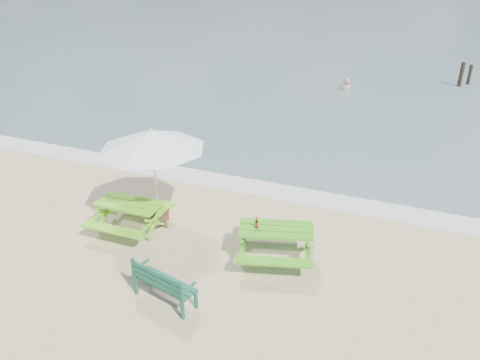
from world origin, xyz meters
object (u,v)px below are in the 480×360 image
at_px(swimmer, 345,95).
at_px(patio_umbrella, 152,140).
at_px(park_bench, 165,290).
at_px(beer_bottle, 257,224).
at_px(picnic_table_left, 130,217).
at_px(side_table, 159,218).
at_px(picnic_table_right, 275,244).

bearing_deg(swimmer, patio_umbrella, -98.19).
relative_size(park_bench, beer_bottle, 5.24).
relative_size(picnic_table_left, park_bench, 1.26).
bearing_deg(swimmer, park_bench, -91.57).
bearing_deg(beer_bottle, picnic_table_left, -178.92).
xyz_separation_m(picnic_table_left, swimmer, (2.39, 13.88, -0.59)).
distance_m(picnic_table_left, side_table, 0.67).
xyz_separation_m(picnic_table_left, side_table, (0.46, 0.45, -0.18)).
relative_size(side_table, beer_bottle, 2.48).
relative_size(side_table, swimmer, 0.36).
height_order(picnic_table_right, beer_bottle, beer_bottle).
height_order(side_table, beer_bottle, beer_bottle).
xyz_separation_m(picnic_table_left, picnic_table_right, (3.42, 0.17, 0.01)).
height_order(patio_umbrella, beer_bottle, patio_umbrella).
bearing_deg(park_bench, beer_bottle, 60.34).
xyz_separation_m(picnic_table_right, side_table, (-2.95, 0.28, -0.19)).
distance_m(patio_umbrella, beer_bottle, 2.92).
distance_m(picnic_table_right, park_bench, 2.48).
relative_size(patio_umbrella, beer_bottle, 12.42).
height_order(picnic_table_left, patio_umbrella, patio_umbrella).
relative_size(picnic_table_right, patio_umbrella, 0.65).
bearing_deg(park_bench, swimmer, 88.43).
height_order(picnic_table_left, picnic_table_right, picnic_table_right).
xyz_separation_m(park_bench, side_table, (-1.50, 2.28, -0.08)).
distance_m(side_table, swimmer, 13.57).
bearing_deg(swimmer, side_table, -98.19).
distance_m(picnic_table_left, beer_bottle, 3.08).
bearing_deg(patio_umbrella, park_bench, -56.71).
relative_size(park_bench, swimmer, 0.77).
distance_m(picnic_table_right, patio_umbrella, 3.46).
relative_size(patio_umbrella, swimmer, 1.82).
xyz_separation_m(park_bench, patio_umbrella, (-1.50, 2.28, 1.88)).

